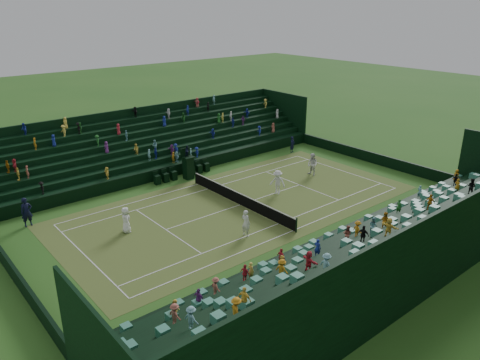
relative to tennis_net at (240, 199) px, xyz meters
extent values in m
plane|color=#2A5F1E|center=(0.00, 0.00, -0.53)|extent=(160.00, 160.00, 0.00)
cube|color=#3A6E24|center=(0.00, 0.00, -0.52)|extent=(12.97, 26.77, 0.01)
cube|color=black|center=(0.00, 15.88, -0.03)|extent=(17.17, 0.20, 1.00)
cube|color=black|center=(0.00, -15.88, -0.03)|extent=(17.17, 0.20, 1.00)
cube|color=black|center=(8.48, 0.00, -0.03)|extent=(0.20, 31.77, 1.00)
cube|color=black|center=(-8.48, 0.00, -0.03)|extent=(0.20, 31.77, 1.00)
cube|color=black|center=(8.98, 0.00, -0.03)|extent=(0.80, 32.00, 1.00)
cube|color=black|center=(9.79, 0.00, 0.20)|extent=(0.80, 32.00, 1.45)
cube|color=black|center=(10.58, 0.00, 0.42)|extent=(0.80, 32.00, 1.90)
cube|color=black|center=(11.38, 0.00, 0.65)|extent=(0.80, 32.00, 2.35)
cube|color=black|center=(12.18, 0.00, 0.87)|extent=(0.80, 32.00, 2.80)
cube|color=black|center=(12.98, 0.00, 1.10)|extent=(0.80, 32.00, 3.25)
cube|color=black|center=(13.79, 0.00, 1.32)|extent=(0.80, 32.00, 3.70)
cube|color=black|center=(14.59, 0.00, 1.55)|extent=(0.80, 32.00, 4.15)
cube|color=black|center=(15.08, 0.00, 1.92)|extent=(0.20, 32.00, 4.90)
cube|color=black|center=(-8.98, 0.00, -0.03)|extent=(0.80, 32.00, 1.00)
cube|color=black|center=(-9.79, 0.00, 0.20)|extent=(0.80, 32.00, 1.45)
cube|color=black|center=(-10.58, 0.00, 0.42)|extent=(0.80, 32.00, 1.90)
cube|color=black|center=(-11.38, 0.00, 0.65)|extent=(0.80, 32.00, 2.35)
cube|color=black|center=(-12.18, 0.00, 0.87)|extent=(0.80, 32.00, 2.80)
cube|color=black|center=(-12.98, 0.00, 1.10)|extent=(0.80, 32.00, 3.25)
cube|color=black|center=(-13.79, 0.00, 1.32)|extent=(0.80, 32.00, 3.70)
cube|color=black|center=(-14.59, 0.00, 1.55)|extent=(0.80, 32.00, 4.15)
cube|color=black|center=(-15.08, 0.00, 1.92)|extent=(0.20, 32.00, 4.90)
cylinder|color=black|center=(-5.79, 0.00, 0.00)|extent=(0.10, 0.10, 1.06)
cylinder|color=black|center=(5.79, 0.00, 0.00)|extent=(0.10, 0.10, 1.06)
cube|color=black|center=(0.00, 0.00, -0.07)|extent=(11.57, 0.02, 0.86)
cube|color=white|center=(0.00, 0.00, 0.40)|extent=(11.57, 0.04, 0.07)
cube|color=black|center=(-7.15, 0.19, 0.41)|extent=(0.73, 0.73, 1.87)
cube|color=black|center=(-7.15, 0.19, 1.39)|extent=(0.93, 0.93, 0.10)
cube|color=black|center=(-7.51, 0.19, 1.76)|extent=(0.08, 0.93, 0.73)
imported|color=black|center=(-7.15, 0.19, 1.93)|extent=(0.42, 0.51, 0.96)
cube|color=black|center=(-7.70, -2.54, -0.15)|extent=(0.47, 0.47, 0.76)
cube|color=black|center=(-7.94, -2.54, 0.32)|extent=(0.06, 0.47, 0.47)
cube|color=black|center=(-7.70, -1.74, -0.15)|extent=(0.47, 0.47, 0.76)
cube|color=black|center=(-7.94, -1.74, 0.32)|extent=(0.06, 0.47, 0.47)
cube|color=black|center=(-7.70, -0.94, -0.15)|extent=(0.47, 0.47, 0.76)
cube|color=black|center=(-7.94, -0.94, 0.32)|extent=(0.06, 0.47, 0.47)
cube|color=black|center=(-7.70, 0.86, -0.15)|extent=(0.47, 0.47, 0.76)
cube|color=black|center=(-7.94, 0.86, 0.32)|extent=(0.06, 0.47, 0.47)
cube|color=black|center=(-7.70, 1.66, -0.15)|extent=(0.47, 0.47, 0.76)
cube|color=black|center=(-7.94, 1.66, 0.32)|extent=(0.06, 0.47, 0.47)
cube|color=black|center=(-7.70, 2.46, -0.15)|extent=(0.47, 0.47, 0.76)
cube|color=black|center=(-7.94, 2.46, 0.32)|extent=(0.06, 0.47, 0.47)
imported|color=white|center=(-1.38, -8.53, 0.36)|extent=(0.95, 0.71, 1.76)
imported|color=silver|center=(4.02, -2.84, 0.39)|extent=(0.72, 0.53, 1.82)
imported|color=white|center=(-0.93, 8.94, 0.46)|extent=(0.97, 0.76, 1.97)
imported|color=white|center=(0.18, 3.68, 0.45)|extent=(1.45, 1.18, 1.95)
imported|color=black|center=(-6.79, 12.44, 0.28)|extent=(0.52, 0.67, 1.62)
imported|color=black|center=(-6.46, -13.21, 0.49)|extent=(0.49, 0.74, 2.03)
camera|label=1|loc=(24.58, -20.36, 13.62)|focal=35.00mm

